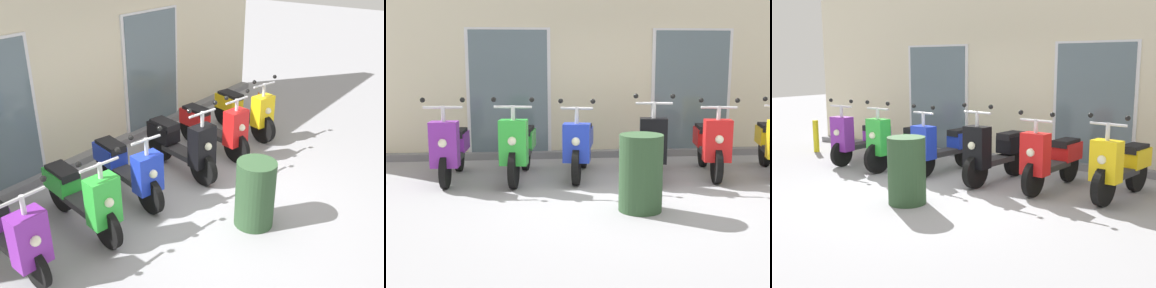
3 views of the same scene
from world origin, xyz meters
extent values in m
plane|color=#939399|center=(0.00, 0.00, 0.00)|extent=(40.00, 40.00, 0.00)
cube|color=beige|center=(0.00, 2.84, 1.83)|extent=(10.03, 0.30, 3.65)
cube|color=slate|center=(0.00, 2.59, 0.06)|extent=(10.03, 0.20, 0.12)
cube|color=silver|center=(1.65, 2.67, 1.15)|extent=(1.48, 0.04, 2.30)
cube|color=slate|center=(1.65, 2.65, 1.15)|extent=(1.36, 0.02, 2.22)
cylinder|color=black|center=(-2.48, 0.63, 0.24)|extent=(0.11, 0.48, 0.47)
cube|color=#2D2D30|center=(-2.45, 1.16, 0.34)|extent=(0.29, 0.67, 0.09)
cube|color=purple|center=(-2.48, 0.67, 0.61)|extent=(0.39, 0.26, 0.64)
sphere|color=#F2EFCC|center=(-2.49, 0.54, 0.65)|extent=(0.12, 0.12, 0.12)
cylinder|color=silver|center=(-2.48, 0.67, 1.03)|extent=(0.06, 0.06, 0.24)
cylinder|color=silver|center=(-2.48, 0.67, 1.13)|extent=(0.54, 0.06, 0.04)
sphere|color=black|center=(-2.21, 0.66, 1.23)|extent=(0.07, 0.07, 0.07)
cylinder|color=black|center=(-1.53, 0.54, 0.27)|extent=(0.16, 0.55, 0.54)
cylinder|color=black|center=(-1.37, 1.67, 0.27)|extent=(0.16, 0.55, 0.54)
cube|color=#2D2D30|center=(-1.45, 1.11, 0.37)|extent=(0.36, 0.74, 0.09)
cube|color=green|center=(-1.53, 0.58, 0.64)|extent=(0.41, 0.29, 0.63)
sphere|color=#F2EFCC|center=(-1.54, 0.45, 0.68)|extent=(0.12, 0.12, 0.12)
cube|color=green|center=(-1.38, 1.58, 0.52)|extent=(0.37, 0.56, 0.28)
cube|color=black|center=(-1.39, 1.54, 0.66)|extent=(0.33, 0.51, 0.11)
cylinder|color=silver|center=(-1.53, 0.58, 1.05)|extent=(0.06, 0.06, 0.22)
cylinder|color=silver|center=(-1.53, 0.58, 1.14)|extent=(0.52, 0.11, 0.04)
sphere|color=black|center=(-1.27, 0.54, 1.24)|extent=(0.07, 0.07, 0.07)
sphere|color=black|center=(-1.78, 0.61, 1.24)|extent=(0.07, 0.07, 0.07)
cylinder|color=black|center=(-0.65, 0.64, 0.27)|extent=(0.20, 0.54, 0.54)
cylinder|color=black|center=(-0.43, 1.74, 0.27)|extent=(0.20, 0.54, 0.54)
cube|color=#2D2D30|center=(-0.54, 1.19, 0.37)|extent=(0.39, 0.73, 0.09)
cube|color=#1E38C6|center=(-0.64, 0.68, 0.60)|extent=(0.42, 0.31, 0.55)
sphere|color=#F2EFCC|center=(-0.66, 0.55, 0.64)|extent=(0.12, 0.12, 0.12)
cube|color=#1E38C6|center=(-0.45, 1.64, 0.54)|extent=(0.40, 0.57, 0.28)
cube|color=black|center=(-0.45, 1.60, 0.68)|extent=(0.35, 0.52, 0.11)
cylinder|color=silver|center=(-0.64, 0.68, 0.99)|extent=(0.06, 0.06, 0.26)
cylinder|color=silver|center=(-0.64, 0.68, 1.10)|extent=(0.45, 0.12, 0.04)
sphere|color=black|center=(-0.42, 0.64, 1.20)|extent=(0.07, 0.07, 0.07)
sphere|color=black|center=(-0.86, 0.73, 1.20)|extent=(0.07, 0.07, 0.07)
cylinder|color=black|center=(0.43, 0.52, 0.26)|extent=(0.20, 0.53, 0.51)
cylinder|color=black|center=(0.63, 1.59, 0.26)|extent=(0.20, 0.53, 0.51)
cube|color=#2D2D30|center=(0.53, 1.06, 0.36)|extent=(0.38, 0.71, 0.09)
cube|color=black|center=(0.44, 0.56, 0.64)|extent=(0.42, 0.31, 0.64)
sphere|color=#F2EFCC|center=(0.42, 0.43, 0.68)|extent=(0.12, 0.12, 0.12)
cube|color=black|center=(0.61, 1.49, 0.57)|extent=(0.39, 0.57, 0.28)
cube|color=black|center=(0.60, 1.45, 0.71)|extent=(0.34, 0.52, 0.11)
cylinder|color=silver|center=(0.44, 0.56, 1.06)|extent=(0.06, 0.06, 0.25)
cylinder|color=silver|center=(0.44, 0.56, 1.17)|extent=(0.51, 0.13, 0.04)
sphere|color=black|center=(0.69, 0.52, 1.27)|extent=(0.07, 0.07, 0.07)
sphere|color=black|center=(0.19, 0.61, 1.27)|extent=(0.07, 0.07, 0.07)
cylinder|color=black|center=(1.38, 0.53, 0.26)|extent=(0.17, 0.53, 0.52)
cylinder|color=black|center=(1.56, 1.65, 0.26)|extent=(0.17, 0.53, 0.52)
cube|color=#2D2D30|center=(1.47, 1.09, 0.36)|extent=(0.37, 0.74, 0.09)
cube|color=red|center=(1.38, 0.57, 0.62)|extent=(0.41, 0.30, 0.60)
sphere|color=#F2EFCC|center=(1.36, 0.44, 0.66)|extent=(0.12, 0.12, 0.12)
cube|color=red|center=(1.54, 1.55, 0.52)|extent=(0.38, 0.56, 0.28)
cube|color=black|center=(1.54, 1.51, 0.66)|extent=(0.33, 0.52, 0.11)
cylinder|color=silver|center=(1.38, 0.57, 1.01)|extent=(0.06, 0.06, 0.22)
cylinder|color=silver|center=(1.38, 0.57, 1.10)|extent=(0.51, 0.12, 0.04)
sphere|color=black|center=(1.63, 0.52, 1.20)|extent=(0.07, 0.07, 0.07)
sphere|color=black|center=(1.13, 0.61, 1.20)|extent=(0.07, 0.07, 0.07)
cylinder|color=black|center=(2.36, 0.58, 0.27)|extent=(0.23, 0.55, 0.54)
cylinder|color=black|center=(2.61, 1.59, 0.27)|extent=(0.23, 0.55, 0.54)
cube|color=#2D2D30|center=(2.48, 1.08, 0.37)|extent=(0.41, 0.69, 0.09)
cube|color=yellow|center=(2.36, 0.62, 0.61)|extent=(0.43, 0.32, 0.56)
sphere|color=#F2EFCC|center=(2.33, 0.49, 0.65)|extent=(0.12, 0.12, 0.12)
cube|color=yellow|center=(2.58, 1.49, 0.53)|extent=(0.42, 0.58, 0.28)
cube|color=black|center=(2.57, 1.46, 0.67)|extent=(0.37, 0.53, 0.11)
cylinder|color=silver|center=(2.36, 0.62, 1.00)|extent=(0.06, 0.06, 0.25)
cylinder|color=silver|center=(2.36, 0.62, 1.11)|extent=(0.51, 0.16, 0.04)
sphere|color=black|center=(2.62, 0.55, 1.21)|extent=(0.07, 0.07, 0.07)
sphere|color=black|center=(2.11, 0.68, 1.21)|extent=(0.07, 0.07, 0.07)
cylinder|color=#2D4C2D|center=(0.00, -0.63, 0.46)|extent=(0.52, 0.52, 0.92)
cone|color=orange|center=(3.53, 1.36, 0.26)|extent=(0.32, 0.32, 0.52)
camera|label=1|loc=(-4.46, -3.05, 3.53)|focal=41.82mm
camera|label=2|loc=(-1.31, -6.38, 1.85)|focal=47.51mm
camera|label=3|loc=(3.68, -5.45, 1.85)|focal=42.48mm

